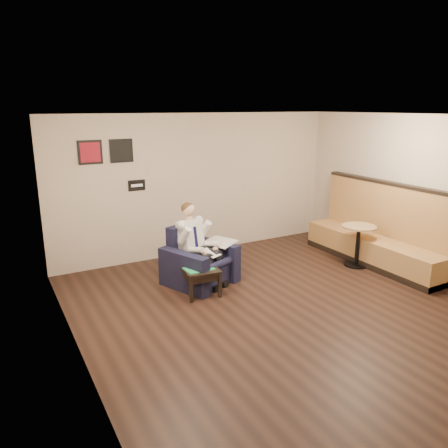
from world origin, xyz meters
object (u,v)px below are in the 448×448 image
armchair (200,256)px  cafe_table (357,246)px  seated_man (205,248)px  smartphone (200,264)px  green_folder (199,269)px  banquette (375,224)px  side_table (200,281)px  coffee_mug (208,262)px

armchair → cafe_table: 3.04m
armchair → cafe_table: size_ratio=1.27×
seated_man → smartphone: size_ratio=9.62×
seated_man → green_folder: (-0.28, -0.32, -0.21)m
banquette → side_table: bearing=175.1°
side_table → green_folder: bearing=-152.6°
coffee_mug → cafe_table: cafe_table is taller
cafe_table → coffee_mug: bearing=173.1°
smartphone → cafe_table: 3.12m
side_table → cafe_table: size_ratio=0.69×
seated_man → side_table: size_ratio=2.45×
green_folder → coffee_mug: size_ratio=4.74×
green_folder → coffee_mug: (0.22, 0.11, 0.04)m
side_table → cafe_table: cafe_table is taller
armchair → banquette: size_ratio=0.33×
coffee_mug → banquette: bearing=-6.8°
armchair → coffee_mug: (-0.01, -0.32, 0.01)m
seated_man → banquette: 3.35m
green_folder → banquette: banquette is taller
seated_man → banquette: (3.29, -0.60, 0.11)m
armchair → side_table: (-0.20, -0.42, -0.26)m
armchair → coffee_mug: 0.32m
seated_man → cafe_table: seated_man is taller
armchair → seated_man: 0.22m
seated_man → green_folder: bearing=-153.2°
seated_man → side_table: (-0.25, -0.30, -0.44)m
green_folder → coffee_mug: coffee_mug is taller
green_folder → side_table: bearing=27.4°
armchair → banquette: 3.43m
armchair → side_table: 0.53m
side_table → banquette: (3.54, -0.30, 0.55)m
green_folder → cafe_table: bearing=-4.4°
cafe_table → smartphone: bearing=172.4°
coffee_mug → smartphone: 0.14m
banquette → cafe_table: 0.54m
coffee_mug → banquette: size_ratio=0.03×
side_table → banquette: bearing=-4.9°
green_folder → cafe_table: size_ratio=0.56×
side_table → coffee_mug: bearing=27.4°
side_table → smartphone: size_ratio=3.93×
seated_man → smartphone: seated_man is taller
cafe_table → green_folder: bearing=175.6°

